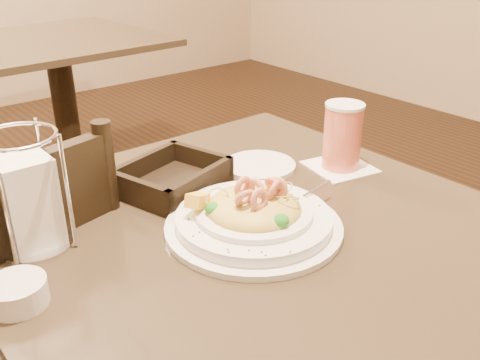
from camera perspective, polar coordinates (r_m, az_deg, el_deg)
main_table at (r=1.12m, az=0.68°, el=-15.30°), size 0.90×0.90×0.76m
background_table at (r=2.84m, az=-18.45°, el=9.43°), size 0.94×0.94×0.76m
dining_chair_near at (r=1.22m, az=-23.09°, el=-14.77°), size 0.50×0.50×0.93m
pasta_bowl at (r=0.94m, az=1.47°, el=-3.80°), size 0.35×0.32×0.10m
drink_glass at (r=1.19m, az=10.87°, el=4.54°), size 0.16×0.16×0.15m
bread_basket at (r=1.10m, az=-7.24°, el=0.04°), size 0.24×0.21×0.06m
napkin_caddy at (r=0.94m, az=-21.67°, el=-1.96°), size 0.13×0.13×0.20m
side_plate at (r=1.19m, az=2.12°, el=1.56°), size 0.20×0.20×0.01m
butter_ramekin at (r=0.84m, az=-22.68°, el=-11.05°), size 0.10×0.10×0.04m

